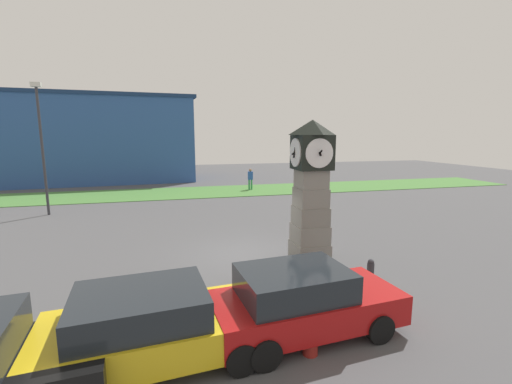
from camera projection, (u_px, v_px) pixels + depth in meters
The scene contains 12 objects.
ground_plane at pixel (244, 255), 12.83m from camera, with size 80.09×80.09×0.00m, color #4C4C4F.
clock_tower at pixel (311, 190), 11.90m from camera, with size 1.47×1.62×4.95m.
bollard_near_tower at pixel (311, 332), 6.93m from camera, with size 0.31×0.31×0.96m.
bollard_mid_row at pixel (331, 303), 8.09m from camera, with size 0.29×0.29×1.01m.
bollard_far_row at pixel (361, 287), 9.04m from camera, with size 0.32×0.32×0.94m.
bollard_end_row at pixel (370, 272), 10.12m from camera, with size 0.21×0.21×0.83m.
car_near_tower at pixel (154, 325), 6.67m from camera, with size 4.65×2.41×1.51m.
car_by_building at pixel (303, 301), 7.63m from camera, with size 4.41×2.26×1.55m.
pedestrian_by_cars at pixel (250, 178), 27.73m from camera, with size 0.43×0.30×1.75m.
street_lamp_near_road at pixel (42, 141), 18.60m from camera, with size 0.50×0.24×7.20m.
warehouse_blue_far at pixel (94, 139), 32.43m from camera, with size 18.92×8.63×8.10m.
grass_verge_far at pixel (239, 191), 27.53m from camera, with size 48.05×5.55×0.04m, color #477A38.
Camera 1 is at (-2.57, -12.01, 4.44)m, focal length 24.00 mm.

